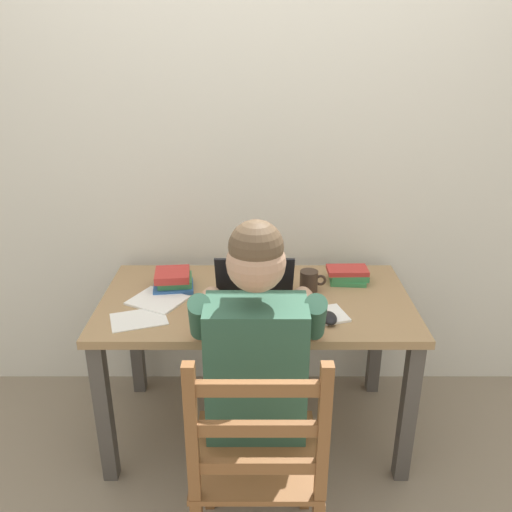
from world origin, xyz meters
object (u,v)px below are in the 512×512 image
wooden_chair (257,463)px  book_stack_side (348,275)px  coffee_mug_white (269,280)px  book_stack_main (173,280)px  landscape_photo_print (136,318)px  coffee_mug_dark (309,281)px  laptop (254,301)px  computer_mouse (329,318)px  seated_person (257,358)px  desk (256,318)px

wooden_chair → book_stack_side: wooden_chair is taller
coffee_mug_white → book_stack_main: (-0.43, 0.00, -0.00)m
landscape_photo_print → coffee_mug_dark: bearing=6.6°
laptop → computer_mouse: (0.30, -0.08, -0.03)m
seated_person → laptop: seated_person is taller
laptop → coffee_mug_dark: (0.24, 0.20, -0.00)m
desk → coffee_mug_dark: (0.24, 0.07, 0.14)m
computer_mouse → coffee_mug_white: 0.38m
desk → seated_person: 0.44m
seated_person → landscape_photo_print: bearing=152.3°
laptop → book_stack_side: size_ratio=1.76×
coffee_mug_dark → book_stack_side: coffee_mug_dark is taller
computer_mouse → landscape_photo_print: (-0.78, 0.03, -0.02)m
seated_person → landscape_photo_print: 0.55m
seated_person → book_stack_side: (0.42, 0.60, 0.06)m
desk → wooden_chair: (0.00, -0.71, -0.15)m
wooden_chair → landscape_photo_print: wooden_chair is taller
laptop → book_stack_side: 0.52m
desk → book_stack_main: 0.41m
desk → coffee_mug_white: size_ratio=11.32×
book_stack_side → landscape_photo_print: book_stack_side is taller
desk → landscape_photo_print: bearing=-160.3°
landscape_photo_print → coffee_mug_white: bearing=14.1°
laptop → coffee_mug_dark: laptop is taller
wooden_chair → landscape_photo_print: 0.77m
computer_mouse → coffee_mug_white: size_ratio=0.84×
wooden_chair → laptop: (-0.01, 0.59, 0.29)m
coffee_mug_dark → laptop: bearing=-141.0°
laptop → book_stack_main: size_ratio=1.71×
seated_person → computer_mouse: bearing=38.0°
computer_mouse → landscape_photo_print: 0.78m
coffee_mug_dark → book_stack_main: (-0.61, 0.02, -0.01)m
wooden_chair → desk: bearing=90.4°
desk → seated_person: (0.00, -0.43, 0.08)m
coffee_mug_white → landscape_photo_print: bearing=-153.8°
computer_mouse → book_stack_main: book_stack_main is taller
computer_mouse → coffee_mug_white: (-0.23, 0.30, 0.03)m
wooden_chair → laptop: size_ratio=2.85×
seated_person → landscape_photo_print: seated_person is taller
computer_mouse → book_stack_side: size_ratio=0.53×
book_stack_side → seated_person: bearing=-125.0°
seated_person → coffee_mug_white: 0.53m
coffee_mug_dark → landscape_photo_print: 0.76m
laptop → seated_person: bearing=-88.0°
landscape_photo_print → laptop: bearing=-6.4°
desk → coffee_mug_white: coffee_mug_white is taller
book_stack_main → landscape_photo_print: size_ratio=1.48×
seated_person → wooden_chair: bearing=-90.0°
seated_person → computer_mouse: (0.29, 0.22, 0.04)m
coffee_mug_white → book_stack_side: bearing=11.9°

